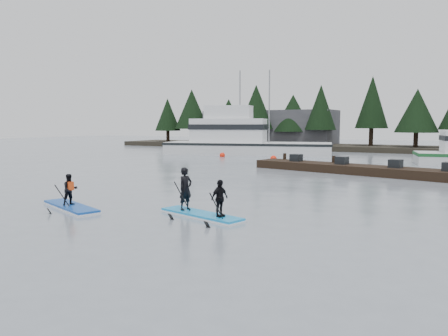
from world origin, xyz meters
The scene contains 10 objects.
ground centered at (0.00, 0.00, 0.00)m, with size 160.00×160.00×0.00m, color gray.
far_shore centered at (0.00, 42.00, 0.30)m, with size 70.00×8.00×0.60m, color #2D281E.
treeline centered at (0.00, 42.00, 0.00)m, with size 60.00×4.00×8.00m, color black, non-canonical shape.
waterfront_building centered at (-14.00, 44.00, 2.50)m, with size 18.00×6.00×5.00m, color #4C4C51.
fishing_boat_large centered at (-10.67, 29.20, 0.74)m, with size 17.80×9.20×9.74m.
floating_dock centered at (4.82, 16.34, 0.27)m, with size 16.38×2.18×0.55m, color black.
buoy_b centered at (-4.78, 23.49, 0.00)m, with size 0.56×0.56×0.56m, color #FF250C.
buoy_a centered at (-10.77, 24.99, 0.00)m, with size 0.54×0.54×0.54m, color #FF250C.
paddleboard_solo centered at (-2.99, -0.56, 0.37)m, with size 3.48×1.94×1.79m.
paddleboard_duo centered at (2.09, 0.61, 0.54)m, with size 3.47×1.73×2.11m.
Camera 1 is at (9.99, -11.93, 3.17)m, focal length 35.00 mm.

